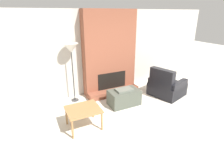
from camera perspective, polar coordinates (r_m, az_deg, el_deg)
The scene contains 7 objects.
ground_plane at distance 4.07m, azimuth 15.80°, elevation -19.07°, with size 24.00×24.00×0.00m, color beige.
wall_back at distance 5.65m, azimuth -1.77°, elevation 7.39°, with size 7.93×0.06×2.60m, color #BCB7AD.
fireplace at distance 5.46m, azimuth -0.76°, elevation 6.24°, with size 1.68×0.64×2.60m.
ottoman at distance 5.00m, azimuth 3.94°, elevation -7.40°, with size 0.86×0.52×0.48m.
armchair at distance 5.76m, azimuth 17.11°, elevation -3.96°, with size 1.13×1.14×0.93m.
side_table at distance 4.03m, azimuth -9.38°, elevation -11.63°, with size 0.74×0.64×0.48m.
floor_lamp_left at distance 4.92m, azimuth -13.22°, elevation 7.82°, with size 0.41×0.41×1.71m.
Camera 1 is at (-2.28, -2.27, 2.49)m, focal length 28.00 mm.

